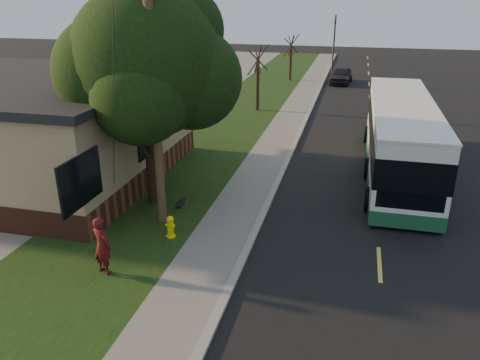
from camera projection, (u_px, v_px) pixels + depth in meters
name	position (u px, v px, depth m)	size (l,w,h in m)	color
ground	(248.00, 248.00, 14.77)	(120.00, 120.00, 0.00)	black
road	(373.00, 157.00, 22.88)	(8.00, 80.00, 0.01)	black
curb	(292.00, 150.00, 23.75)	(0.25, 80.00, 0.12)	gray
sidewalk	(273.00, 149.00, 23.98)	(2.00, 80.00, 0.08)	slate
grass_verge	(208.00, 144.00, 24.75)	(5.00, 80.00, 0.07)	black
building_lot	(42.00, 131.00, 26.98)	(15.00, 80.00, 0.04)	slate
fire_hydrant	(170.00, 227.00, 15.18)	(0.32, 0.32, 0.74)	yellow
utility_pole	(154.00, 91.00, 14.66)	(2.86, 3.21, 9.07)	#473321
leafy_tree	(149.00, 65.00, 16.14)	(6.30, 6.00, 7.80)	black
bare_tree_near	(258.00, 79.00, 30.94)	(1.38, 1.21, 4.31)	black
bare_tree_far	(291.00, 58.00, 41.69)	(1.38, 1.21, 4.03)	black
traffic_signal	(334.00, 41.00, 44.08)	(0.18, 0.22, 5.50)	#2D2D30
transit_bus	(400.00, 136.00, 20.29)	(2.73, 11.84, 3.20)	silver
skateboarder	(102.00, 245.00, 13.05)	(0.63, 0.42, 1.74)	#4F0F11
skateboard_main	(181.00, 202.00, 17.64)	(0.30, 0.85, 0.08)	black
dumpster	(117.00, 146.00, 22.23)	(1.55, 1.26, 1.32)	black
distant_car	(341.00, 75.00, 40.97)	(1.67, 4.14, 1.41)	black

